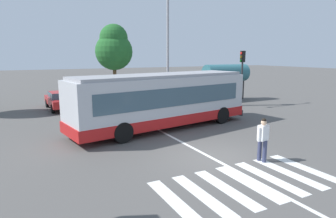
% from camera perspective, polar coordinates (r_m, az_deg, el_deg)
% --- Properties ---
extents(ground_plane, '(160.00, 160.00, 0.00)m').
position_cam_1_polar(ground_plane, '(12.10, 8.48, -9.34)').
color(ground_plane, '#514F4C').
extents(city_transit_bus, '(11.00, 4.31, 3.06)m').
position_cam_1_polar(city_transit_bus, '(16.29, -1.02, 1.69)').
color(city_transit_bus, black).
rests_on(city_transit_bus, ground_plane).
extents(pedestrian_crossing_street, '(0.57, 0.39, 1.72)m').
position_cam_1_polar(pedestrian_crossing_street, '(11.85, 18.03, -5.27)').
color(pedestrian_crossing_street, '#333856').
rests_on(pedestrian_crossing_street, ground_plane).
extents(parked_car_red, '(2.02, 4.58, 1.35)m').
position_cam_1_polar(parked_car_red, '(23.62, -20.12, 1.80)').
color(parked_car_red, black).
rests_on(parked_car_red, ground_plane).
extents(parked_car_blue, '(2.15, 4.62, 1.35)m').
position_cam_1_polar(parked_car_blue, '(23.79, -13.47, 2.21)').
color(parked_car_blue, black).
rests_on(parked_car_blue, ground_plane).
extents(parked_car_white, '(2.06, 4.59, 1.35)m').
position_cam_1_polar(parked_car_white, '(24.97, -8.27, 2.77)').
color(parked_car_white, black).
rests_on(parked_car_white, ground_plane).
extents(parked_car_champagne, '(2.05, 4.59, 1.35)m').
position_cam_1_polar(parked_car_champagne, '(26.00, -2.20, 3.18)').
color(parked_car_champagne, black).
rests_on(parked_car_champagne, ground_plane).
extents(traffic_light_far_corner, '(0.33, 0.32, 4.41)m').
position_cam_1_polar(traffic_light_far_corner, '(24.49, 14.26, 7.60)').
color(traffic_light_far_corner, '#28282B').
rests_on(traffic_light_far_corner, ground_plane).
extents(bus_stop_shelter, '(4.33, 1.54, 3.25)m').
position_cam_1_polar(bus_stop_shelter, '(26.94, 11.22, 6.77)').
color(bus_stop_shelter, '#28282B').
rests_on(bus_stop_shelter, ground_plane).
extents(twin_arm_street_lamp, '(5.08, 0.32, 10.04)m').
position_cam_1_polar(twin_arm_street_lamp, '(23.11, -0.05, 15.61)').
color(twin_arm_street_lamp, '#939399').
rests_on(twin_arm_street_lamp, ground_plane).
extents(background_tree_right, '(3.76, 3.76, 7.15)m').
position_cam_1_polar(background_tree_right, '(30.67, -10.51, 11.67)').
color(background_tree_right, brown).
rests_on(background_tree_right, ground_plane).
extents(crosswalk_painted_stripes, '(5.89, 2.99, 0.01)m').
position_cam_1_polar(crosswalk_painted_stripes, '(10.12, 15.41, -13.69)').
color(crosswalk_painted_stripes, silver).
rests_on(crosswalk_painted_stripes, ground_plane).
extents(lane_center_line, '(0.16, 24.00, 0.01)m').
position_cam_1_polar(lane_center_line, '(13.68, 3.51, -6.88)').
color(lane_center_line, silver).
rests_on(lane_center_line, ground_plane).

